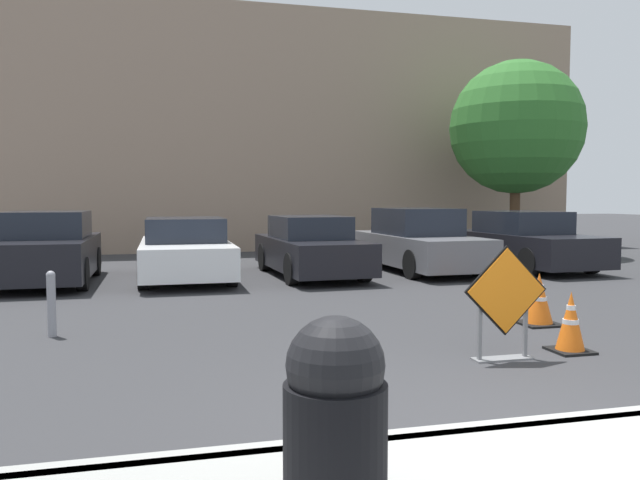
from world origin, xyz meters
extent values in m
plane|color=#333335|center=(0.00, 10.00, 0.00)|extent=(96.00, 96.00, 0.00)
cube|color=#999993|center=(0.00, 0.00, 0.07)|extent=(30.83, 0.20, 0.14)
cube|color=black|center=(1.25, 2.08, 0.78)|extent=(1.00, 0.03, 1.00)
cube|color=orange|center=(1.25, 2.06, 0.78)|extent=(0.94, 0.03, 0.94)
cube|color=slate|center=(1.25, 2.12, 0.01)|extent=(0.68, 0.20, 0.02)
cube|color=slate|center=(0.97, 2.12, 0.39)|extent=(0.04, 0.04, 0.78)
cube|color=slate|center=(1.53, 2.12, 0.39)|extent=(0.04, 0.04, 0.78)
cube|color=black|center=(2.21, 2.25, 0.01)|extent=(0.44, 0.44, 0.03)
cone|color=orange|center=(2.21, 2.25, 0.37)|extent=(0.33, 0.33, 0.68)
cylinder|color=white|center=(2.21, 2.25, 0.52)|extent=(0.10, 0.10, 0.06)
cylinder|color=white|center=(2.21, 2.25, 0.36)|extent=(0.18, 0.18, 0.06)
cube|color=black|center=(2.76, 3.73, 0.01)|extent=(0.53, 0.53, 0.03)
cone|color=orange|center=(2.76, 3.73, 0.39)|extent=(0.40, 0.40, 0.71)
cylinder|color=white|center=(2.76, 3.73, 0.54)|extent=(0.12, 0.12, 0.06)
cylinder|color=white|center=(2.76, 3.73, 0.37)|extent=(0.22, 0.22, 0.06)
cube|color=black|center=(3.34, 5.40, 0.01)|extent=(0.53, 0.53, 0.03)
cone|color=orange|center=(3.34, 5.40, 0.33)|extent=(0.39, 0.39, 0.60)
cylinder|color=white|center=(3.34, 5.40, 0.46)|extent=(0.12, 0.12, 0.05)
cylinder|color=white|center=(3.34, 5.40, 0.32)|extent=(0.21, 0.21, 0.05)
cube|color=black|center=(3.88, 6.95, 0.01)|extent=(0.51, 0.51, 0.03)
cone|color=orange|center=(3.88, 6.95, 0.33)|extent=(0.38, 0.38, 0.59)
cylinder|color=white|center=(3.88, 6.95, 0.46)|extent=(0.12, 0.12, 0.05)
cylinder|color=white|center=(3.88, 6.95, 0.31)|extent=(0.21, 0.21, 0.05)
cube|color=black|center=(-4.76, 9.99, 0.57)|extent=(1.81, 4.06, 0.79)
cube|color=#1E232D|center=(-4.76, 10.09, 1.24)|extent=(1.58, 1.87, 0.55)
cylinder|color=black|center=(-3.93, 8.74, 0.33)|extent=(0.20, 0.66, 0.66)
cylinder|color=black|center=(-3.95, 11.25, 0.33)|extent=(0.20, 0.66, 0.66)
cylinder|color=black|center=(-5.59, 11.24, 0.33)|extent=(0.20, 0.66, 0.66)
cube|color=white|center=(-1.93, 10.00, 0.52)|extent=(1.90, 4.43, 0.65)
cube|color=#1E232D|center=(-1.94, 10.11, 1.10)|extent=(1.67, 2.04, 0.52)
cylinder|color=black|center=(-1.06, 8.63, 0.36)|extent=(0.20, 0.72, 0.72)
cylinder|color=black|center=(-2.80, 8.62, 0.36)|extent=(0.20, 0.72, 0.72)
cylinder|color=black|center=(-1.07, 11.37, 0.36)|extent=(0.20, 0.72, 0.72)
cylinder|color=black|center=(-2.81, 11.37, 0.36)|extent=(0.20, 0.72, 0.72)
cube|color=black|center=(0.89, 9.93, 0.53)|extent=(1.97, 4.42, 0.69)
cube|color=#1E232D|center=(0.88, 10.03, 1.13)|extent=(1.64, 2.07, 0.51)
cylinder|color=black|center=(1.76, 8.63, 0.34)|extent=(0.24, 0.68, 0.67)
cylinder|color=black|center=(0.16, 8.54, 0.34)|extent=(0.24, 0.68, 0.67)
cylinder|color=black|center=(1.62, 11.31, 0.34)|extent=(0.24, 0.68, 0.67)
cylinder|color=black|center=(0.02, 11.23, 0.34)|extent=(0.24, 0.68, 0.67)
cube|color=slate|center=(3.72, 10.29, 0.54)|extent=(1.98, 4.75, 0.71)
cube|color=#1E232D|center=(3.71, 10.41, 1.22)|extent=(1.67, 2.22, 0.65)
cylinder|color=black|center=(4.60, 8.88, 0.33)|extent=(0.23, 0.67, 0.66)
cylinder|color=black|center=(2.95, 8.81, 0.33)|extent=(0.23, 0.67, 0.66)
cylinder|color=black|center=(4.48, 11.78, 0.33)|extent=(0.23, 0.67, 0.66)
cylinder|color=black|center=(2.83, 11.71, 0.33)|extent=(0.23, 0.67, 0.66)
cube|color=black|center=(6.54, 10.11, 0.54)|extent=(2.10, 4.68, 0.72)
cube|color=#1E232D|center=(6.54, 10.22, 1.18)|extent=(1.75, 2.19, 0.56)
cylinder|color=black|center=(7.47, 8.73, 0.33)|extent=(0.23, 0.67, 0.66)
cylinder|color=black|center=(5.76, 8.64, 0.33)|extent=(0.23, 0.67, 0.66)
cylinder|color=black|center=(7.32, 11.57, 0.33)|extent=(0.23, 0.67, 0.66)
cylinder|color=black|center=(5.61, 11.48, 0.33)|extent=(0.23, 0.67, 0.66)
cylinder|color=black|center=(-1.54, -0.96, 0.49)|extent=(0.55, 0.55, 0.70)
sphere|color=black|center=(-1.54, -0.96, 0.93)|extent=(0.52, 0.52, 0.52)
cylinder|color=gray|center=(-3.82, 4.60, 0.40)|extent=(0.11, 0.11, 0.80)
sphere|color=gray|center=(-3.82, 4.60, 0.80)|extent=(0.12, 0.12, 0.12)
cube|color=gray|center=(1.86, 19.32, 4.13)|extent=(21.41, 5.00, 8.26)
cylinder|color=#513823|center=(8.45, 13.69, 1.23)|extent=(0.32, 0.32, 2.46)
sphere|color=#2D6B28|center=(8.45, 13.69, 4.02)|extent=(4.17, 4.17, 4.17)
camera|label=1|loc=(-2.39, -4.02, 1.80)|focal=35.00mm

